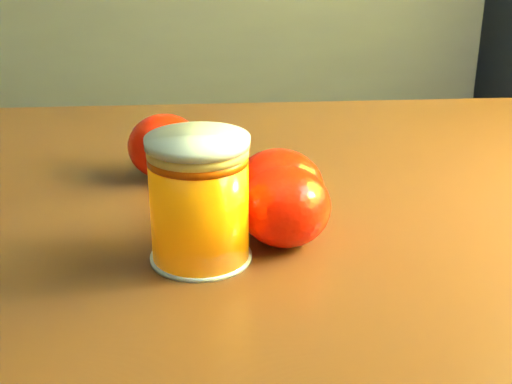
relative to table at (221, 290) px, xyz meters
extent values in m
cube|color=#5F3217|center=(0.00, 0.00, 0.07)|extent=(1.00, 0.74, 0.04)
cylinder|color=#563715|center=(0.44, 0.24, -0.28)|extent=(0.05, 0.05, 0.68)
cylinder|color=orange|center=(-0.02, -0.10, 0.13)|extent=(0.07, 0.07, 0.08)
cylinder|color=#ECC260|center=(-0.02, -0.10, 0.18)|extent=(0.07, 0.07, 0.01)
cylinder|color=silver|center=(-0.02, -0.10, 0.18)|extent=(0.08, 0.08, 0.00)
ellipsoid|color=#FF1C05|center=(0.04, -0.06, 0.12)|extent=(0.09, 0.09, 0.07)
ellipsoid|color=#FF1C05|center=(-0.04, 0.07, 0.12)|extent=(0.08, 0.08, 0.06)
ellipsoid|color=#FF1C05|center=(0.04, -0.09, 0.12)|extent=(0.09, 0.09, 0.06)
camera|label=1|loc=(-0.06, -0.59, 0.35)|focal=50.00mm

